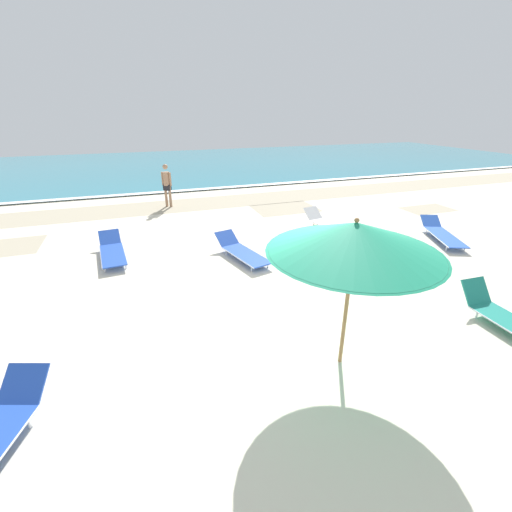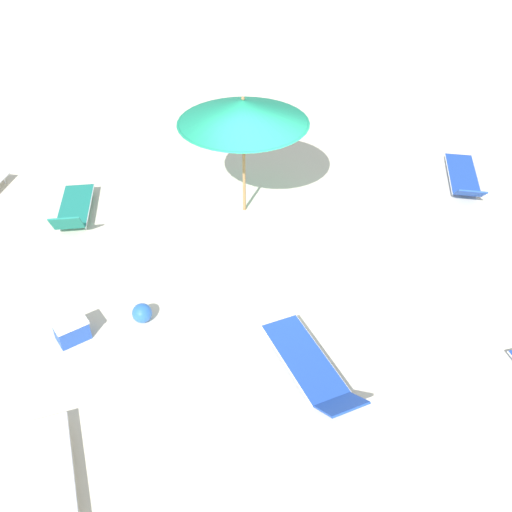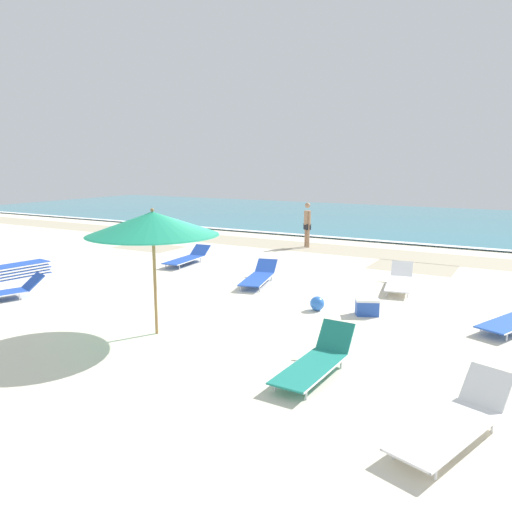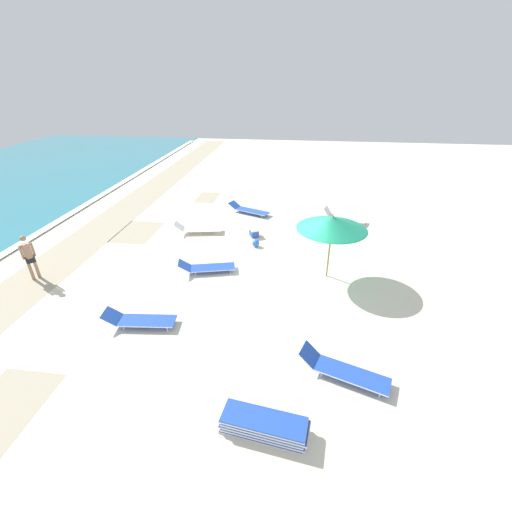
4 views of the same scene
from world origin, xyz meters
name	(u,v)px [view 4 (image 4 of 4)]	position (x,y,z in m)	size (l,w,h in m)	color
ground_plane	(284,280)	(0.00, 0.01, -0.08)	(60.00, 60.00, 0.16)	beige
beach_umbrella	(332,223)	(0.39, -1.57, 2.17)	(2.51, 2.51, 2.46)	#9E7547
lounger_stack	(264,425)	(-6.30, 0.12, 0.21)	(0.88, 1.98, 0.41)	blue
sun_lounger_under_umbrella	(207,267)	(0.13, 3.03, 0.21)	(1.11, 2.23, 0.50)	blue
sun_lounger_beside_umbrella	(249,210)	(6.55, 2.32, 0.20)	(1.49, 2.42, 0.47)	blue
sun_lounger_near_water_left	(198,229)	(3.66, 4.38, 0.21)	(0.97, 2.28, 0.55)	white
sun_lounger_near_water_right	(343,370)	(-4.53, -1.71, 0.21)	(1.33, 2.34, 0.53)	blue
sun_lounger_mid_beach_solo	(343,217)	(6.04, -2.73, 0.22)	(1.24, 2.22, 0.62)	white
sun_lounger_mid_beach_pair_a	(328,234)	(3.86, -1.82, 0.22)	(0.70, 2.00, 0.63)	#1E8475
sun_lounger_mid_beach_pair_b	(140,320)	(-3.26, 4.25, 0.21)	(0.80, 2.20, 0.49)	blue
beachgoer_wading_adult	(29,255)	(-1.16, 9.28, 1.00)	(0.37, 0.33, 1.76)	#A37A5B
beach_ball	(256,243)	(2.53, 1.42, 0.16)	(0.32, 0.32, 0.32)	blue
cooler_box	(254,233)	(3.62, 1.64, 0.19)	(0.60, 0.54, 0.37)	blue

